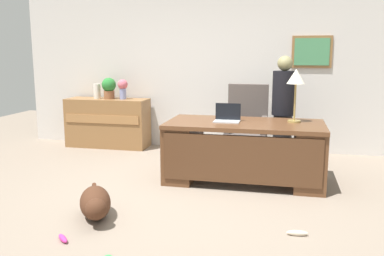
{
  "coord_description": "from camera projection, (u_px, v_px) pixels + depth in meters",
  "views": [
    {
      "loc": [
        1.04,
        -4.3,
        1.61
      ],
      "look_at": [
        -0.0,
        0.3,
        0.75
      ],
      "focal_mm": 38.66,
      "sensor_mm": 36.0,
      "label": 1
    }
  ],
  "objects": [
    {
      "name": "vase_empty",
      "position": [
        97.0,
        91.0,
        7.08
      ],
      "size": [
        0.12,
        0.12,
        0.25
      ],
      "primitive_type": "cylinder",
      "color": "silver",
      "rests_on": "credenza"
    },
    {
      "name": "credenza",
      "position": [
        108.0,
        123.0,
        7.14
      ],
      "size": [
        1.41,
        0.5,
        0.83
      ],
      "color": "olive",
      "rests_on": "ground_plane"
    },
    {
      "name": "armchair",
      "position": [
        247.0,
        128.0,
        6.18
      ],
      "size": [
        0.6,
        0.59,
        1.14
      ],
      "color": "#564C47",
      "rests_on": "ground_plane"
    },
    {
      "name": "person_standing",
      "position": [
        283.0,
        111.0,
        5.78
      ],
      "size": [
        0.32,
        0.32,
        1.57
      ],
      "color": "#262323",
      "rests_on": "ground_plane"
    },
    {
      "name": "dog_lying",
      "position": [
        95.0,
        203.0,
        4.05
      ],
      "size": [
        0.53,
        0.69,
        0.3
      ],
      "color": "#472819",
      "rests_on": "ground_plane"
    },
    {
      "name": "ground_plane",
      "position": [
        186.0,
        198.0,
        4.64
      ],
      "size": [
        12.0,
        12.0,
        0.0
      ],
      "primitive_type": "plane",
      "color": "gray"
    },
    {
      "name": "vase_with_flowers",
      "position": [
        123.0,
        87.0,
        6.97
      ],
      "size": [
        0.17,
        0.17,
        0.34
      ],
      "color": "#8692CC",
      "rests_on": "credenza"
    },
    {
      "name": "dog_toy_plush",
      "position": [
        297.0,
        233.0,
        3.69
      ],
      "size": [
        0.2,
        0.07,
        0.05
      ],
      "primitive_type": "ellipsoid",
      "rotation": [
        0.0,
        0.0,
        3.24
      ],
      "color": "beige",
      "rests_on": "ground_plane"
    },
    {
      "name": "dog_toy_bone",
      "position": [
        63.0,
        238.0,
        3.58
      ],
      "size": [
        0.16,
        0.16,
        0.05
      ],
      "primitive_type": "ellipsoid",
      "rotation": [
        0.0,
        0.0,
        5.54
      ],
      "color": "#D8338C",
      "rests_on": "ground_plane"
    },
    {
      "name": "desk_lamp",
      "position": [
        296.0,
        80.0,
        5.06
      ],
      "size": [
        0.22,
        0.22,
        0.66
      ],
      "color": "#9E8447",
      "rests_on": "desk"
    },
    {
      "name": "laptop",
      "position": [
        227.0,
        117.0,
        5.19
      ],
      "size": [
        0.32,
        0.22,
        0.22
      ],
      "color": "#B2B5BA",
      "rests_on": "desk"
    },
    {
      "name": "desk",
      "position": [
        244.0,
        149.0,
        5.18
      ],
      "size": [
        1.94,
        0.95,
        0.76
      ],
      "color": "brown",
      "rests_on": "ground_plane"
    },
    {
      "name": "potted_plant",
      "position": [
        109.0,
        87.0,
        7.02
      ],
      "size": [
        0.24,
        0.24,
        0.36
      ],
      "color": "brown",
      "rests_on": "credenza"
    },
    {
      "name": "back_wall",
      "position": [
        223.0,
        68.0,
        6.89
      ],
      "size": [
        7.0,
        0.16,
        2.7
      ],
      "color": "silver",
      "rests_on": "ground_plane"
    }
  ]
}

